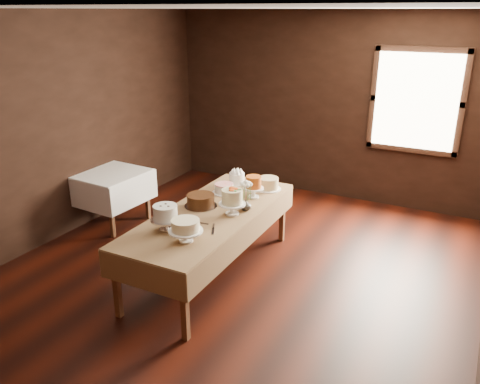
{
  "coord_description": "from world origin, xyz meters",
  "views": [
    {
      "loc": [
        2.27,
        -4.08,
        2.79
      ],
      "look_at": [
        0.0,
        0.2,
        0.95
      ],
      "focal_mm": 36.06,
      "sensor_mm": 36.0,
      "label": 1
    }
  ],
  "objects_px": {
    "cake_lattice": "(224,189)",
    "cake_server_a": "(202,223)",
    "side_table": "(109,178)",
    "cake_flowers": "(232,203)",
    "cake_cream": "(186,231)",
    "cake_server_d": "(244,208)",
    "cake_server_b": "(213,231)",
    "cake_caramel": "(254,188)",
    "cake_speckled": "(268,184)",
    "display_table": "(211,217)",
    "cake_meringue": "(237,179)",
    "cake_server_e": "(172,216)",
    "flower_vase": "(246,205)",
    "cake_chocolate": "(201,201)",
    "cake_swirl": "(166,219)"
  },
  "relations": [
    {
      "from": "cake_cream",
      "to": "cake_server_d",
      "type": "xyz_separation_m",
      "value": [
        0.12,
        0.96,
        -0.1
      ]
    },
    {
      "from": "cake_server_e",
      "to": "cake_caramel",
      "type": "bearing_deg",
      "value": 73.21
    },
    {
      "from": "cake_cream",
      "to": "display_table",
      "type": "bearing_deg",
      "value": 102.7
    },
    {
      "from": "cake_lattice",
      "to": "cake_server_d",
      "type": "height_order",
      "value": "cake_lattice"
    },
    {
      "from": "cake_server_d",
      "to": "flower_vase",
      "type": "distance_m",
      "value": 0.07
    },
    {
      "from": "side_table",
      "to": "cake_server_d",
      "type": "height_order",
      "value": "cake_server_d"
    },
    {
      "from": "cake_flowers",
      "to": "cake_speckled",
      "type": "bearing_deg",
      "value": 88.89
    },
    {
      "from": "display_table",
      "to": "side_table",
      "type": "height_order",
      "value": "display_table"
    },
    {
      "from": "cake_chocolate",
      "to": "cake_swirl",
      "type": "height_order",
      "value": "cake_swirl"
    },
    {
      "from": "cake_flowers",
      "to": "flower_vase",
      "type": "relative_size",
      "value": 2.46
    },
    {
      "from": "cake_speckled",
      "to": "cake_server_b",
      "type": "xyz_separation_m",
      "value": [
        0.02,
        -1.34,
        -0.07
      ]
    },
    {
      "from": "cake_server_d",
      "to": "cake_server_b",
      "type": "bearing_deg",
      "value": -116.27
    },
    {
      "from": "cake_swirl",
      "to": "cake_cream",
      "type": "bearing_deg",
      "value": -20.07
    },
    {
      "from": "cake_server_b",
      "to": "cake_server_d",
      "type": "xyz_separation_m",
      "value": [
        0.01,
        0.66,
        0.0
      ]
    },
    {
      "from": "cake_caramel",
      "to": "cake_chocolate",
      "type": "height_order",
      "value": "cake_caramel"
    },
    {
      "from": "display_table",
      "to": "cake_lattice",
      "type": "distance_m",
      "value": 0.6
    },
    {
      "from": "cake_flowers",
      "to": "cake_server_e",
      "type": "distance_m",
      "value": 0.65
    },
    {
      "from": "cake_server_b",
      "to": "display_table",
      "type": "bearing_deg",
      "value": -174.23
    },
    {
      "from": "side_table",
      "to": "cake_server_b",
      "type": "distance_m",
      "value": 2.42
    },
    {
      "from": "side_table",
      "to": "cake_flowers",
      "type": "xyz_separation_m",
      "value": [
        2.18,
        -0.5,
        0.23
      ]
    },
    {
      "from": "cake_lattice",
      "to": "display_table",
      "type": "bearing_deg",
      "value": -74.67
    },
    {
      "from": "flower_vase",
      "to": "cake_meringue",
      "type": "bearing_deg",
      "value": 125.02
    },
    {
      "from": "cake_caramel",
      "to": "cake_meringue",
      "type": "bearing_deg",
      "value": 141.04
    },
    {
      "from": "display_table",
      "to": "cake_meringue",
      "type": "height_order",
      "value": "cake_meringue"
    },
    {
      "from": "cake_caramel",
      "to": "cake_server_a",
      "type": "distance_m",
      "value": 0.91
    },
    {
      "from": "display_table",
      "to": "cake_swirl",
      "type": "relative_size",
      "value": 8.03
    },
    {
      "from": "cake_meringue",
      "to": "cake_flowers",
      "type": "bearing_deg",
      "value": -64.75
    },
    {
      "from": "cake_flowers",
      "to": "cake_cream",
      "type": "relative_size",
      "value": 0.8
    },
    {
      "from": "cake_speckled",
      "to": "cake_flowers",
      "type": "bearing_deg",
      "value": -91.11
    },
    {
      "from": "display_table",
      "to": "cake_swirl",
      "type": "xyz_separation_m",
      "value": [
        -0.15,
        -0.6,
        0.18
      ]
    },
    {
      "from": "cake_flowers",
      "to": "cake_cream",
      "type": "height_order",
      "value": "cake_flowers"
    },
    {
      "from": "cake_server_e",
      "to": "flower_vase",
      "type": "xyz_separation_m",
      "value": [
        0.61,
        0.52,
        0.06
      ]
    },
    {
      "from": "display_table",
      "to": "flower_vase",
      "type": "relative_size",
      "value": 20.42
    },
    {
      "from": "cake_meringue",
      "to": "cake_speckled",
      "type": "distance_m",
      "value": 0.42
    },
    {
      "from": "side_table",
      "to": "cake_server_d",
      "type": "xyz_separation_m",
      "value": [
        2.22,
        -0.3,
        0.1
      ]
    },
    {
      "from": "cake_caramel",
      "to": "cake_server_b",
      "type": "xyz_separation_m",
      "value": [
        0.06,
        -1.0,
        -0.11
      ]
    },
    {
      "from": "cake_speckled",
      "to": "cake_server_d",
      "type": "xyz_separation_m",
      "value": [
        0.03,
        -0.68,
        -0.07
      ]
    },
    {
      "from": "cake_lattice",
      "to": "cake_caramel",
      "type": "xyz_separation_m",
      "value": [
        0.37,
        0.03,
        0.07
      ]
    },
    {
      "from": "cake_caramel",
      "to": "cake_server_d",
      "type": "relative_size",
      "value": 1.13
    },
    {
      "from": "cake_caramel",
      "to": "cake_cream",
      "type": "relative_size",
      "value": 0.74
    },
    {
      "from": "cake_flowers",
      "to": "side_table",
      "type": "bearing_deg",
      "value": 167.09
    },
    {
      "from": "cake_server_b",
      "to": "cake_server_e",
      "type": "height_order",
      "value": "same"
    },
    {
      "from": "cake_meringue",
      "to": "cake_lattice",
      "type": "xyz_separation_m",
      "value": [
        0.01,
        -0.34,
        -0.02
      ]
    },
    {
      "from": "display_table",
      "to": "cake_server_e",
      "type": "xyz_separation_m",
      "value": [
        -0.29,
        -0.29,
        0.06
      ]
    },
    {
      "from": "cake_lattice",
      "to": "cake_server_b",
      "type": "bearing_deg",
      "value": -66.23
    },
    {
      "from": "cake_lattice",
      "to": "cake_server_a",
      "type": "height_order",
      "value": "cake_lattice"
    },
    {
      "from": "display_table",
      "to": "cake_flowers",
      "type": "relative_size",
      "value": 8.29
    },
    {
      "from": "cake_swirl",
      "to": "flower_vase",
      "type": "relative_size",
      "value": 2.54
    },
    {
      "from": "side_table",
      "to": "cake_chocolate",
      "type": "height_order",
      "value": "cake_chocolate"
    },
    {
      "from": "cake_server_d",
      "to": "flower_vase",
      "type": "relative_size",
      "value": 2.02
    }
  ]
}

